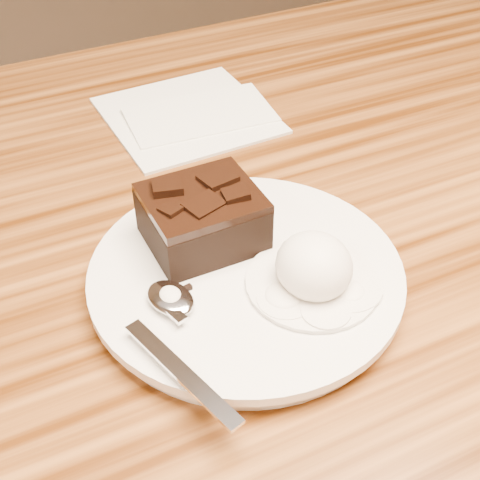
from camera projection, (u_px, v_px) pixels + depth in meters
name	position (u px, v px, depth m)	size (l,w,h in m)	color
plate	(246.00, 279.00, 0.51)	(0.23, 0.23, 0.02)	silver
brownie	(203.00, 221.00, 0.52)	(0.08, 0.07, 0.04)	black
ice_cream_scoop	(314.00, 266.00, 0.48)	(0.05, 0.06, 0.05)	white
melt_puddle	(312.00, 283.00, 0.49)	(0.10, 0.10, 0.00)	white
spoon	(171.00, 300.00, 0.47)	(0.03, 0.16, 0.01)	silver
napkin	(187.00, 114.00, 0.71)	(0.16, 0.16, 0.01)	white
crumb_a	(320.00, 303.00, 0.47)	(0.01, 0.01, 0.00)	black
crumb_b	(313.00, 312.00, 0.47)	(0.01, 0.01, 0.00)	black
crumb_c	(188.00, 288.00, 0.49)	(0.01, 0.00, 0.00)	black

